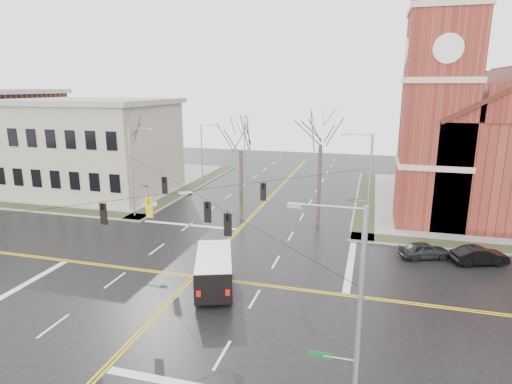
% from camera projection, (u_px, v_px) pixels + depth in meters
% --- Properties ---
extents(ground, '(120.00, 120.00, 0.00)m').
position_uv_depth(ground, '(194.00, 276.00, 30.03)').
color(ground, black).
rests_on(ground, ground).
extents(sidewalks, '(80.00, 80.00, 0.17)m').
position_uv_depth(sidewalks, '(194.00, 275.00, 30.01)').
color(sidewalks, gray).
rests_on(sidewalks, ground).
extents(road_markings, '(100.00, 100.00, 0.01)m').
position_uv_depth(road_markings, '(194.00, 276.00, 30.03)').
color(road_markings, gold).
rests_on(road_markings, ground).
extents(church, '(24.28, 27.48, 27.50)m').
position_uv_depth(church, '(504.00, 131.00, 44.82)').
color(church, maroon).
rests_on(church, ground).
extents(civic_building_a, '(18.00, 14.00, 11.00)m').
position_uv_depth(civic_building_a, '(93.00, 148.00, 53.09)').
color(civic_building_a, gray).
rests_on(civic_building_a, ground).
extents(signal_pole_ne, '(2.75, 0.22, 9.00)m').
position_uv_depth(signal_pole_ne, '(367.00, 183.00, 36.69)').
color(signal_pole_ne, gray).
rests_on(signal_pole_ne, ground).
extents(signal_pole_nw, '(2.75, 0.22, 9.00)m').
position_uv_depth(signal_pole_nw, '(133.00, 169.00, 42.52)').
color(signal_pole_nw, gray).
rests_on(signal_pole_nw, ground).
extents(signal_pole_se, '(2.75, 0.22, 9.00)m').
position_uv_depth(signal_pole_se, '(354.00, 319.00, 15.16)').
color(signal_pole_se, gray).
rests_on(signal_pole_se, ground).
extents(span_wires, '(23.02, 23.02, 0.03)m').
position_uv_depth(span_wires, '(190.00, 191.00, 28.54)').
color(span_wires, black).
rests_on(span_wires, ground).
extents(traffic_signals, '(8.21, 8.26, 1.30)m').
position_uv_depth(traffic_signals, '(187.00, 204.00, 28.10)').
color(traffic_signals, black).
rests_on(traffic_signals, ground).
extents(streetlight_north_a, '(2.30, 0.20, 8.00)m').
position_uv_depth(streetlight_north_a, '(203.00, 151.00, 57.90)').
color(streetlight_north_a, gray).
rests_on(streetlight_north_a, ground).
extents(streetlight_north_b, '(2.30, 0.20, 8.00)m').
position_uv_depth(streetlight_north_b, '(245.00, 135.00, 76.62)').
color(streetlight_north_b, gray).
rests_on(streetlight_north_b, ground).
extents(cargo_van, '(4.17, 6.34, 2.26)m').
position_uv_depth(cargo_van, '(214.00, 267.00, 28.33)').
color(cargo_van, white).
rests_on(cargo_van, ground).
extents(parked_car_a, '(4.07, 2.75, 1.29)m').
position_uv_depth(parked_car_a, '(424.00, 250.00, 33.11)').
color(parked_car_a, black).
rests_on(parked_car_a, ground).
extents(parked_car_b, '(4.31, 2.69, 1.34)m').
position_uv_depth(parked_car_b, '(480.00, 256.00, 32.01)').
color(parked_car_b, black).
rests_on(parked_car_b, ground).
extents(tree_nw_far, '(4.00, 4.00, 11.09)m').
position_uv_depth(tree_nw_far, '(125.00, 135.00, 44.28)').
color(tree_nw_far, '#3D3127').
rests_on(tree_nw_far, ground).
extents(tree_nw_near, '(4.00, 4.00, 10.07)m').
position_uv_depth(tree_nw_near, '(241.00, 146.00, 41.62)').
color(tree_nw_near, '#3D3127').
rests_on(tree_nw_near, ground).
extents(tree_ne, '(4.00, 4.00, 11.37)m').
position_uv_depth(tree_ne, '(321.00, 139.00, 39.53)').
color(tree_ne, '#3D3127').
rests_on(tree_ne, ground).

